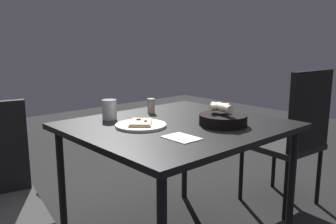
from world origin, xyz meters
The scene contains 7 objects.
dining_table centered at (0.00, 0.00, 0.66)m, with size 0.97×1.07×0.72m.
pizza_plate centered at (0.07, 0.19, 0.73)m, with size 0.26×0.26×0.04m.
bread_basket centered at (-0.19, -0.15, 0.75)m, with size 0.25×0.25×0.12m.
beer_glass centered at (0.33, 0.21, 0.76)m, with size 0.08×0.08×0.11m.
pepper_shaker centered at (0.31, -0.08, 0.76)m, with size 0.05×0.05×0.09m.
napkin centered at (-0.23, 0.19, 0.72)m, with size 0.16×0.12×0.00m.
chair_far centered at (-0.17, -0.92, 0.54)m, with size 0.48×0.48×0.96m.
Camera 1 is at (-1.36, 1.29, 1.16)m, focal length 38.42 mm.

